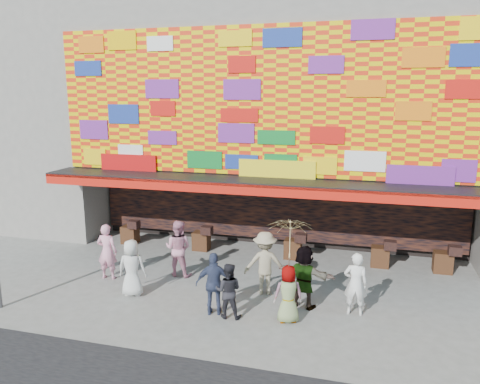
{
  "coord_description": "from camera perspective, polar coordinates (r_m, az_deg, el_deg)",
  "views": [
    {
      "loc": [
        3.45,
        -11.32,
        5.84
      ],
      "look_at": [
        -0.25,
        2.0,
        2.9
      ],
      "focal_mm": 35.0,
      "sensor_mm": 36.0,
      "label": 1
    }
  ],
  "objects": [
    {
      "name": "ground",
      "position": [
        13.2,
        -1.3,
        -14.28
      ],
      "size": [
        90.0,
        90.0,
        0.0
      ],
      "primitive_type": "plane",
      "color": "slate",
      "rests_on": "ground"
    },
    {
      "name": "shop_building",
      "position": [
        19.81,
        5.59,
        10.18
      ],
      "size": [
        15.2,
        9.4,
        10.0
      ],
      "color": "gray",
      "rests_on": "ground"
    },
    {
      "name": "neighbor_left",
      "position": [
        25.38,
        -25.39,
        11.22
      ],
      "size": [
        11.0,
        8.0,
        12.0
      ],
      "primitive_type": "cube",
      "color": "gray",
      "rests_on": "ground"
    },
    {
      "name": "ped_a",
      "position": [
        14.15,
        -13.03,
        -9.0
      ],
      "size": [
        0.91,
        0.67,
        1.69
      ],
      "primitive_type": "imported",
      "rotation": [
        0.0,
        0.0,
        3.32
      ],
      "color": "silver",
      "rests_on": "ground"
    },
    {
      "name": "ped_b",
      "position": [
        15.56,
        -15.89,
        -6.99
      ],
      "size": [
        0.69,
        0.49,
        1.8
      ],
      "primitive_type": "imported",
      "rotation": [
        0.0,
        0.0,
        3.23
      ],
      "color": "pink",
      "rests_on": "ground"
    },
    {
      "name": "ped_c",
      "position": [
        12.57,
        -1.46,
        -11.92
      ],
      "size": [
        0.78,
        0.64,
        1.5
      ],
      "primitive_type": "imported",
      "rotation": [
        0.0,
        0.0,
        3.24
      ],
      "color": "#232228",
      "rests_on": "ground"
    },
    {
      "name": "ped_d",
      "position": [
        13.9,
        3.05,
        -8.64
      ],
      "size": [
        1.37,
        1.01,
        1.89
      ],
      "primitive_type": "imported",
      "rotation": [
        0.0,
        0.0,
        3.42
      ],
      "color": "tan",
      "rests_on": "ground"
    },
    {
      "name": "ped_e",
      "position": [
        12.7,
        -3.13,
        -11.11
      ],
      "size": [
        1.08,
        0.66,
        1.72
      ],
      "primitive_type": "imported",
      "rotation": [
        0.0,
        0.0,
        3.4
      ],
      "color": "#353E5D",
      "rests_on": "ground"
    },
    {
      "name": "ped_f",
      "position": [
        13.18,
        7.81,
        -10.2
      ],
      "size": [
        1.72,
        0.89,
        1.78
      ],
      "primitive_type": "imported",
      "rotation": [
        0.0,
        0.0,
        2.91
      ],
      "color": "gray",
      "rests_on": "ground"
    },
    {
      "name": "ped_g",
      "position": [
        12.38,
        5.9,
        -12.28
      ],
      "size": [
        0.87,
        0.71,
        1.53
      ],
      "primitive_type": "imported",
      "rotation": [
        0.0,
        0.0,
        3.49
      ],
      "color": "gray",
      "rests_on": "ground"
    },
    {
      "name": "ped_h",
      "position": [
        13.04,
        13.9,
        -10.81
      ],
      "size": [
        0.64,
        0.43,
        1.73
      ],
      "primitive_type": "imported",
      "rotation": [
        0.0,
        0.0,
        3.17
      ],
      "color": "white",
      "rests_on": "ground"
    },
    {
      "name": "ped_i",
      "position": [
        15.35,
        -7.54,
        -6.81
      ],
      "size": [
        0.91,
        0.72,
        1.84
      ],
      "primitive_type": "imported",
      "rotation": [
        0.0,
        0.0,
        3.12
      ],
      "color": "pink",
      "rests_on": "ground"
    },
    {
      "name": "parasol",
      "position": [
        11.85,
        6.05,
        -5.83
      ],
      "size": [
        1.42,
        1.43,
        2.0
      ],
      "color": "#F3E599",
      "rests_on": "ground"
    }
  ]
}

